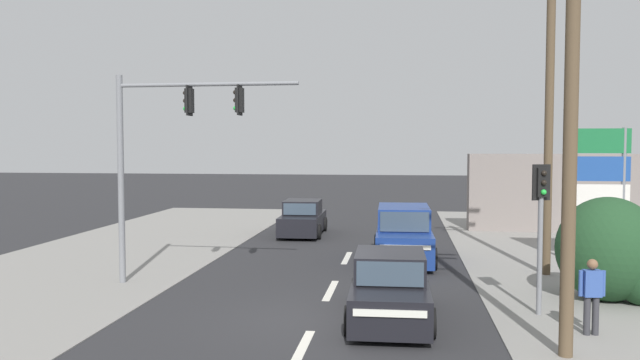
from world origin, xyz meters
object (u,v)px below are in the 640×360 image
at_px(shopping_plaza_sign, 597,175).
at_px(pedestrian_at_kerb, 592,292).
at_px(utility_pole_foreground_right, 565,72).
at_px(suv_receding_far, 404,236).
at_px(sedan_kerbside_parked, 303,219).
at_px(pedestal_signal_right_kerb, 541,213).
at_px(traffic_signal_mast, 163,140).
at_px(utility_pole_midground_right, 549,108).
at_px(sedan_crossing_left, 390,289).

bearing_deg(shopping_plaza_sign, pedestrian_at_kerb, -106.81).
distance_m(utility_pole_foreground_right, suv_receding_far, 10.87).
bearing_deg(sedan_kerbside_parked, shopping_plaza_sign, -24.86).
relative_size(pedestal_signal_right_kerb, shopping_plaza_sign, 0.77).
bearing_deg(pedestrian_at_kerb, utility_pole_foreground_right, -124.45).
relative_size(traffic_signal_mast, shopping_plaza_sign, 1.30).
bearing_deg(sedan_kerbside_parked, suv_receding_far, -52.55).
bearing_deg(suv_receding_far, utility_pole_foreground_right, -73.00).
height_order(utility_pole_midground_right, shopping_plaza_sign, utility_pole_midground_right).
bearing_deg(sedan_kerbside_parked, traffic_signal_mast, -102.65).
distance_m(shopping_plaza_sign, pedestrian_at_kerb, 9.36).
distance_m(pedestal_signal_right_kerb, suv_receding_far, 7.42).
height_order(traffic_signal_mast, pedestrian_at_kerb, traffic_signal_mast).
xyz_separation_m(utility_pole_midground_right, suv_receding_far, (-4.36, 1.76, -4.25)).
height_order(shopping_plaza_sign, pedestrian_at_kerb, shopping_plaza_sign).
height_order(traffic_signal_mast, sedan_crossing_left, traffic_signal_mast).
bearing_deg(utility_pole_foreground_right, suv_receding_far, 107.00).
xyz_separation_m(pedestal_signal_right_kerb, suv_receding_far, (-3.15, 6.54, -1.53)).
height_order(suv_receding_far, sedan_crossing_left, suv_receding_far).
relative_size(traffic_signal_mast, pedestrian_at_kerb, 3.68).
relative_size(pedestal_signal_right_kerb, suv_receding_far, 0.78).
height_order(pedestal_signal_right_kerb, shopping_plaza_sign, shopping_plaza_sign).
relative_size(traffic_signal_mast, sedan_crossing_left, 1.40).
height_order(utility_pole_foreground_right, traffic_signal_mast, utility_pole_foreground_right).
bearing_deg(shopping_plaza_sign, pedestal_signal_right_kerb, -115.00).
distance_m(utility_pole_foreground_right, sedan_kerbside_parked, 17.60).
distance_m(pedestal_signal_right_kerb, sedan_kerbside_parked, 14.61).
distance_m(traffic_signal_mast, suv_receding_far, 8.81).
xyz_separation_m(suv_receding_far, sedan_kerbside_parked, (-4.46, 5.82, -0.18)).
height_order(utility_pole_foreground_right, sedan_crossing_left, utility_pole_foreground_right).
distance_m(shopping_plaza_sign, sedan_kerbside_parked, 12.33).
distance_m(sedan_kerbside_parked, pedestrian_at_kerb, 16.17).
distance_m(suv_receding_far, sedan_crossing_left, 7.34).
bearing_deg(shopping_plaza_sign, utility_pole_foreground_right, -109.64).
height_order(traffic_signal_mast, shopping_plaza_sign, traffic_signal_mast).
height_order(utility_pole_foreground_right, sedan_kerbside_parked, utility_pole_foreground_right).
bearing_deg(utility_pole_midground_right, sedan_crossing_left, -130.01).
bearing_deg(pedestal_signal_right_kerb, shopping_plaza_sign, 65.00).
relative_size(suv_receding_far, pedestrian_at_kerb, 2.81).
distance_m(utility_pole_foreground_right, shopping_plaza_sign, 11.09).
height_order(utility_pole_foreground_right, utility_pole_midground_right, utility_pole_foreground_right).
distance_m(utility_pole_foreground_right, traffic_signal_mast, 10.92).
xyz_separation_m(traffic_signal_mast, suv_receding_far, (6.79, 4.58, -3.26)).
relative_size(shopping_plaza_sign, pedestrian_at_kerb, 2.82).
relative_size(sedan_crossing_left, pedestrian_at_kerb, 2.62).
distance_m(utility_pole_foreground_right, pedestrian_at_kerb, 4.77).
relative_size(utility_pole_foreground_right, pedestal_signal_right_kerb, 2.81).
height_order(suv_receding_far, pedestrian_at_kerb, suv_receding_far).
xyz_separation_m(traffic_signal_mast, sedan_kerbside_parked, (2.33, 10.39, -3.44)).
bearing_deg(pedestrian_at_kerb, sedan_kerbside_parked, 121.11).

